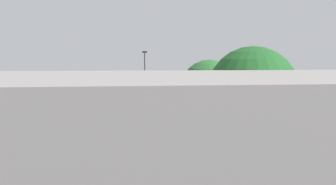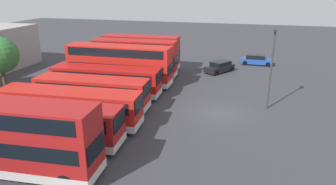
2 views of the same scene
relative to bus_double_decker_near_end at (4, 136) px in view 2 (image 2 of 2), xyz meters
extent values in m
plane|color=#38383D|center=(12.68, -11.53, -2.45)|extent=(140.00, 140.00, 0.00)
cube|color=#A51919|center=(0.00, 0.00, 0.00)|extent=(3.33, 11.65, 4.20)
cube|color=silver|center=(0.00, 0.00, -1.82)|extent=(3.37, 11.70, 0.55)
cube|color=black|center=(0.00, 0.00, -0.20)|extent=(3.34, 10.86, 0.90)
cube|color=black|center=(0.00, 0.00, 1.50)|extent=(3.34, 10.86, 0.90)
cube|color=black|center=(0.39, -5.76, -0.20)|extent=(2.25, 0.21, 1.10)
cylinder|color=black|center=(1.42, -4.26, -1.90)|extent=(0.37, 1.12, 1.10)
cylinder|color=black|center=(-0.83, -4.42, -1.90)|extent=(0.37, 1.12, 1.10)
cube|color=#A51919|center=(3.81, -0.05, -0.80)|extent=(3.30, 11.04, 2.60)
cube|color=silver|center=(3.81, -0.05, -1.82)|extent=(3.34, 11.09, 0.55)
cube|color=black|center=(3.81, -0.05, -0.20)|extent=(3.30, 10.25, 0.90)
cube|color=black|center=(4.19, -5.51, -0.20)|extent=(2.25, 0.22, 1.10)
cylinder|color=black|center=(5.21, -4.01, -1.90)|extent=(0.38, 1.12, 1.10)
cylinder|color=black|center=(2.97, -4.16, -1.90)|extent=(0.38, 1.12, 1.10)
cylinder|color=black|center=(4.65, 4.07, -1.90)|extent=(0.38, 1.12, 1.10)
cube|color=red|center=(7.05, 0.13, -0.80)|extent=(3.32, 11.80, 2.60)
cube|color=silver|center=(7.05, 0.13, -1.82)|extent=(3.36, 11.85, 0.55)
cube|color=black|center=(7.05, 0.13, -0.20)|extent=(3.33, 11.01, 0.90)
cube|color=black|center=(7.44, -5.72, -0.20)|extent=(2.25, 0.21, 1.10)
cylinder|color=black|center=(8.47, -4.22, -1.90)|extent=(0.37, 1.12, 1.10)
cylinder|color=black|center=(6.22, -4.37, -1.90)|extent=(0.37, 1.12, 1.10)
cylinder|color=black|center=(7.88, 4.62, -1.90)|extent=(0.37, 1.12, 1.10)
cylinder|color=black|center=(5.64, 4.47, -1.90)|extent=(0.37, 1.12, 1.10)
cube|color=red|center=(10.66, 0.04, -0.80)|extent=(3.08, 10.47, 2.60)
cube|color=silver|center=(10.66, 0.04, -1.82)|extent=(3.12, 10.51, 0.55)
cube|color=black|center=(10.66, 0.04, -0.20)|extent=(3.10, 9.67, 0.90)
cube|color=black|center=(10.92, -5.16, -0.20)|extent=(2.25, 0.18, 1.10)
cylinder|color=black|center=(11.97, -3.67, -1.90)|extent=(0.36, 1.11, 1.10)
cylinder|color=black|center=(9.73, -3.79, -1.90)|extent=(0.36, 1.11, 1.10)
cylinder|color=black|center=(11.59, 3.87, -1.90)|extent=(0.36, 1.11, 1.10)
cylinder|color=black|center=(9.34, 3.75, -1.90)|extent=(0.36, 1.11, 1.10)
cube|color=#B71411|center=(14.53, 0.54, -0.80)|extent=(3.09, 11.32, 2.60)
cube|color=silver|center=(14.53, 0.54, -1.82)|extent=(3.14, 11.36, 0.55)
cube|color=black|center=(14.53, 0.54, -0.20)|extent=(3.11, 10.52, 0.90)
cube|color=black|center=(14.81, -5.09, -0.20)|extent=(2.25, 0.17, 1.10)
cylinder|color=black|center=(15.86, -3.61, -1.90)|extent=(0.35, 1.11, 1.10)
cylinder|color=black|center=(13.61, -3.72, -1.90)|extent=(0.35, 1.11, 1.10)
cylinder|color=black|center=(15.45, 4.79, -1.90)|extent=(0.35, 1.11, 1.10)
cylinder|color=black|center=(13.20, 4.68, -1.90)|extent=(0.35, 1.11, 1.10)
cube|color=red|center=(18.21, 0.64, 0.00)|extent=(2.76, 11.87, 4.20)
cube|color=silver|center=(18.21, 0.64, -1.82)|extent=(2.80, 11.91, 0.55)
cube|color=black|center=(18.21, 0.64, -0.20)|extent=(2.80, 11.07, 0.90)
cube|color=black|center=(18.21, 0.64, 1.50)|extent=(2.80, 11.07, 0.90)
cube|color=black|center=(18.32, -5.30, -0.20)|extent=(2.25, 0.10, 1.10)
cylinder|color=black|center=(19.42, -3.85, -1.90)|extent=(0.32, 1.11, 1.10)
cylinder|color=black|center=(17.17, -3.89, -1.90)|extent=(0.32, 1.11, 1.10)
cylinder|color=black|center=(19.26, 5.18, -1.90)|extent=(0.32, 1.11, 1.10)
cylinder|color=black|center=(17.01, 5.14, -1.90)|extent=(0.32, 1.11, 1.10)
cube|color=#B71411|center=(21.93, 0.19, 0.00)|extent=(2.98, 10.35, 4.20)
cube|color=silver|center=(21.93, 0.19, -1.82)|extent=(3.02, 10.39, 0.55)
cube|color=black|center=(21.93, 0.19, -0.20)|extent=(3.01, 9.55, 0.90)
cube|color=black|center=(21.93, 0.19, 1.50)|extent=(3.01, 9.55, 0.90)
cube|color=black|center=(22.14, -4.96, -0.20)|extent=(2.25, 0.15, 1.10)
cylinder|color=black|center=(23.21, -3.49, -1.90)|extent=(0.35, 1.11, 1.10)
cylinder|color=black|center=(20.96, -3.58, -1.90)|extent=(0.35, 1.11, 1.10)
cylinder|color=black|center=(22.89, 3.96, -1.90)|extent=(0.35, 1.11, 1.10)
cylinder|color=black|center=(20.65, 3.86, -1.90)|extent=(0.35, 1.11, 1.10)
cube|color=#A51919|center=(25.37, 0.65, 0.00)|extent=(2.83, 10.24, 4.20)
cube|color=silver|center=(25.37, 0.65, -1.82)|extent=(2.87, 10.28, 0.55)
cube|color=black|center=(25.37, 0.65, -0.20)|extent=(2.87, 9.44, 0.90)
cube|color=black|center=(25.37, 0.65, 1.50)|extent=(2.87, 9.44, 0.90)
cube|color=black|center=(25.51, -4.46, -0.20)|extent=(2.25, 0.12, 1.10)
cylinder|color=black|center=(26.59, -3.00, -1.90)|extent=(0.33, 1.11, 1.10)
cylinder|color=black|center=(24.34, -3.06, -1.90)|extent=(0.33, 1.11, 1.10)
cylinder|color=black|center=(26.39, 4.37, -1.90)|extent=(0.33, 1.11, 1.10)
cylinder|color=black|center=(24.14, 4.31, -1.90)|extent=(0.33, 1.11, 1.10)
cube|color=#1E479E|center=(32.35, -14.44, -1.92)|extent=(1.94, 4.36, 0.70)
cube|color=black|center=(32.36, -14.24, -1.29)|extent=(1.73, 2.64, 0.55)
cylinder|color=black|center=(33.10, -16.02, -2.13)|extent=(0.24, 0.65, 0.64)
cylinder|color=black|center=(31.50, -15.96, -2.13)|extent=(0.24, 0.65, 0.64)
cylinder|color=black|center=(33.20, -12.91, -2.13)|extent=(0.24, 0.65, 0.64)
cylinder|color=black|center=(31.60, -12.86, -2.13)|extent=(0.24, 0.65, 0.64)
cube|color=black|center=(26.78, -9.72, -1.92)|extent=(4.52, 3.82, 0.70)
cube|color=black|center=(26.94, -9.83, -1.29)|extent=(3.02, 2.76, 0.55)
cylinder|color=black|center=(25.07, -9.56, -2.13)|extent=(0.66, 0.53, 0.64)
cylinder|color=black|center=(25.95, -8.22, -2.13)|extent=(0.66, 0.53, 0.64)
cylinder|color=black|center=(27.60, -11.22, -2.13)|extent=(0.66, 0.53, 0.64)
cylinder|color=black|center=(28.48, -9.88, -2.13)|extent=(0.66, 0.53, 0.64)
cylinder|color=#38383D|center=(15.06, -15.48, 1.07)|extent=(0.16, 0.16, 7.03)
cube|color=#262628|center=(15.06, -15.48, 4.73)|extent=(0.70, 0.30, 0.24)
cylinder|color=#4C3823|center=(11.90, 10.75, -0.99)|extent=(0.36, 0.36, 2.92)
sphere|color=#2D7033|center=(11.90, 10.75, 1.75)|extent=(3.66, 3.66, 3.66)
camera|label=1|loc=(16.63, 29.40, 3.54)|focal=32.21mm
camera|label=2|loc=(-13.54, -13.74, 8.44)|focal=33.54mm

